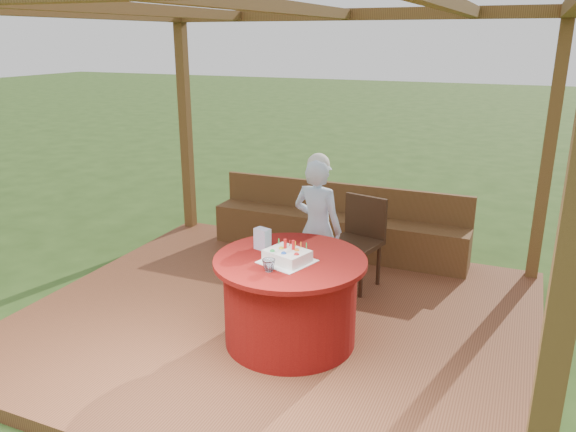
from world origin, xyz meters
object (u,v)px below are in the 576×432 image
(birthday_cake, at_px, (287,256))
(gift_bag, at_px, (262,239))
(chair, at_px, (359,236))
(elderly_woman, at_px, (317,226))
(table, at_px, (290,299))
(drinking_glass, at_px, (269,265))
(bench, at_px, (337,231))

(birthday_cake, relative_size, gift_bag, 2.52)
(birthday_cake, bearing_deg, chair, 82.62)
(chair, height_order, elderly_woman, elderly_woman)
(table, relative_size, gift_bag, 6.84)
(birthday_cake, distance_m, drinking_glass, 0.23)
(elderly_woman, bearing_deg, chair, 53.68)
(bench, xyz_separation_m, gift_bag, (-0.01, -1.99, 0.57))
(bench, distance_m, gift_bag, 2.06)
(table, height_order, elderly_woman, elderly_woman)
(table, height_order, drinking_glass, drinking_glass)
(bench, relative_size, drinking_glass, 29.36)
(elderly_woman, relative_size, birthday_cake, 3.11)
(birthday_cake, height_order, drinking_glass, birthday_cake)
(table, relative_size, elderly_woman, 0.87)
(table, xyz_separation_m, chair, (0.19, 1.33, 0.14))
(elderly_woman, distance_m, drinking_glass, 1.23)
(gift_bag, bearing_deg, drinking_glass, -42.33)
(birthday_cake, bearing_deg, gift_bag, 149.66)
(birthday_cake, xyz_separation_m, gift_bag, (-0.30, 0.18, 0.04))
(elderly_woman, height_order, gift_bag, elderly_woman)
(chair, height_order, birthday_cake, birthday_cake)
(bench, relative_size, elderly_woman, 2.12)
(bench, relative_size, gift_bag, 16.56)
(chair, bearing_deg, drinking_glass, -98.29)
(table, bearing_deg, elderly_woman, 96.72)
(elderly_woman, distance_m, birthday_cake, 1.01)
(table, relative_size, birthday_cake, 2.72)
(birthday_cake, bearing_deg, bench, 97.66)
(table, xyz_separation_m, birthday_cake, (0.01, -0.08, 0.42))
(bench, distance_m, chair, 0.93)
(bench, relative_size, birthday_cake, 6.58)
(bench, distance_m, table, 2.11)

